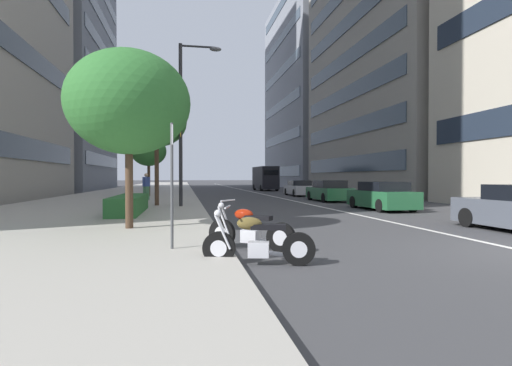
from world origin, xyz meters
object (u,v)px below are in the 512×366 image
object	(u,v)px
street_tree_by_lamp_post	(157,122)
street_tree_far_plaza	(149,151)
parking_sign_by_curb	(172,173)
street_tree_mid_sidewalk	(129,103)
car_following_behind	(382,196)
car_far_down_avenue	(299,188)
street_lamp_with_banners	(186,111)
delivery_van_ahead	(265,178)
motorcycle_far_end_row	(250,231)
pedestrian_on_plaza	(146,186)
motorcycle_nearest_camera	(257,243)
car_approaching_light	(329,191)

from	to	relation	value
street_tree_by_lamp_post	street_tree_far_plaza	bearing A→B (deg)	7.01
parking_sign_by_curb	street_tree_mid_sidewalk	size ratio (longest dim) A/B	0.51
car_following_behind	parking_sign_by_curb	bearing A→B (deg)	134.22
car_far_down_avenue	street_lamp_with_banners	bearing A→B (deg)	144.78
car_far_down_avenue	delivery_van_ahead	size ratio (longest dim) A/B	0.83
motorcycle_far_end_row	street_tree_far_plaza	distance (m)	23.53
pedestrian_on_plaza	street_lamp_with_banners	bearing A→B (deg)	-27.93
car_following_behind	delivery_van_ahead	world-z (taller)	delivery_van_ahead
delivery_van_ahead	street_lamp_with_banners	distance (m)	28.22
delivery_van_ahead	street_tree_mid_sidewalk	world-z (taller)	street_tree_mid_sidewalk
motorcycle_nearest_camera	parking_sign_by_curb	xyz separation A→B (m)	(1.12, 1.56, 1.29)
parking_sign_by_curb	street_lamp_with_banners	bearing A→B (deg)	-1.77
car_following_behind	street_tree_far_plaza	xyz separation A→B (m)	(13.54, 12.29, 2.94)
pedestrian_on_plaza	car_following_behind	bearing A→B (deg)	4.84
delivery_van_ahead	parking_sign_by_curb	bearing A→B (deg)	163.81
motorcycle_nearest_camera	street_tree_mid_sidewalk	world-z (taller)	street_tree_mid_sidewalk
car_approaching_light	street_tree_far_plaza	distance (m)	14.13
street_tree_mid_sidewalk	street_tree_by_lamp_post	distance (m)	9.31
motorcycle_nearest_camera	street_tree_by_lamp_post	world-z (taller)	street_tree_by_lamp_post
street_lamp_with_banners	pedestrian_on_plaza	world-z (taller)	street_lamp_with_banners
car_approaching_light	car_following_behind	bearing A→B (deg)	179.73
motorcycle_far_end_row	car_following_behind	bearing A→B (deg)	-93.79
street_tree_far_plaza	street_lamp_with_banners	bearing A→B (deg)	-166.01
car_following_behind	motorcycle_nearest_camera	bearing A→B (deg)	142.18
street_lamp_with_banners	motorcycle_far_end_row	bearing A→B (deg)	-173.64
street_lamp_with_banners	car_far_down_avenue	bearing A→B (deg)	-37.17
street_tree_far_plaza	parking_sign_by_curb	bearing A→B (deg)	-174.02
car_approaching_light	street_lamp_with_banners	bearing A→B (deg)	117.52
motorcycle_nearest_camera	car_far_down_avenue	world-z (taller)	car_far_down_avenue
street_tree_mid_sidewalk	car_following_behind	bearing A→B (deg)	-60.74
street_lamp_with_banners	street_tree_by_lamp_post	xyz separation A→B (m)	(0.79, 1.52, -0.50)
car_far_down_avenue	street_tree_mid_sidewalk	size ratio (longest dim) A/B	0.94
street_tree_mid_sidewalk	car_far_down_avenue	bearing A→B (deg)	-28.17
motorcycle_nearest_camera	street_tree_far_plaza	bearing A→B (deg)	-66.25
motorcycle_nearest_camera	street_tree_far_plaza	world-z (taller)	street_tree_far_plaza
delivery_van_ahead	street_lamp_with_banners	size ratio (longest dim) A/B	0.70
car_approaching_light	car_far_down_avenue	bearing A→B (deg)	-2.28
motorcycle_far_end_row	car_approaching_light	xyz separation A→B (m)	(16.63, -8.18, 0.23)
car_following_behind	street_lamp_with_banners	world-z (taller)	street_lamp_with_banners
car_following_behind	street_tree_far_plaza	distance (m)	18.52
car_far_down_avenue	street_tree_far_plaza	size ratio (longest dim) A/B	1.03
car_far_down_avenue	pedestrian_on_plaza	distance (m)	14.20
car_following_behind	car_approaching_light	distance (m)	7.23
delivery_van_ahead	pedestrian_on_plaza	world-z (taller)	delivery_van_ahead
street_tree_mid_sidewalk	street_tree_far_plaza	distance (m)	19.82
parking_sign_by_curb	street_tree_mid_sidewalk	xyz separation A→B (m)	(3.54, 1.31, 2.04)
car_approaching_light	street_tree_by_lamp_post	world-z (taller)	street_tree_by_lamp_post
motorcycle_far_end_row	parking_sign_by_curb	bearing A→B (deg)	50.20
car_far_down_avenue	street_tree_by_lamp_post	world-z (taller)	street_tree_by_lamp_post
car_far_down_avenue	street_tree_by_lamp_post	xyz separation A→B (m)	(-12.09, 11.28, 3.85)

